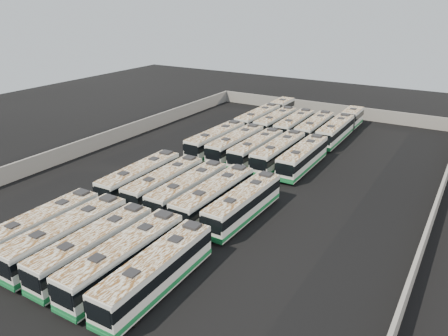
# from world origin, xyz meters

# --- Properties ---
(ground) EXTENTS (140.00, 140.00, 0.00)m
(ground) POSITION_xyz_m (0.00, 0.00, 0.00)
(ground) COLOR black
(ground) RESTS_ON ground
(perimeter_wall) EXTENTS (45.20, 73.20, 2.20)m
(perimeter_wall) POSITION_xyz_m (0.00, 0.00, 1.10)
(perimeter_wall) COLOR slate
(perimeter_wall) RESTS_ON ground
(bus_front_far_left) EXTENTS (2.56, 11.68, 3.29)m
(bus_front_far_left) POSITION_xyz_m (-7.03, -21.23, 1.68)
(bus_front_far_left) COLOR silver
(bus_front_far_left) RESTS_ON ground
(bus_front_left) EXTENTS (2.58, 12.06, 3.40)m
(bus_front_left) POSITION_xyz_m (-3.78, -21.16, 1.74)
(bus_front_left) COLOR silver
(bus_front_left) RESTS_ON ground
(bus_front_center) EXTENTS (2.56, 11.81, 3.32)m
(bus_front_center) POSITION_xyz_m (-0.55, -21.17, 1.70)
(bus_front_center) COLOR silver
(bus_front_center) RESTS_ON ground
(bus_front_right) EXTENTS (2.59, 12.10, 3.41)m
(bus_front_right) POSITION_xyz_m (2.72, -21.08, 1.74)
(bus_front_right) COLOR silver
(bus_front_right) RESTS_ON ground
(bus_front_far_right) EXTENTS (2.79, 11.85, 3.32)m
(bus_front_far_right) POSITION_xyz_m (5.96, -21.14, 1.70)
(bus_front_far_right) COLOR silver
(bus_front_far_right) RESTS_ON ground
(bus_midfront_far_left) EXTENTS (2.78, 11.88, 3.33)m
(bus_midfront_far_left) POSITION_xyz_m (-7.11, -8.05, 1.70)
(bus_midfront_far_left) COLOR silver
(bus_midfront_far_left) RESTS_ON ground
(bus_midfront_left) EXTENTS (2.62, 11.60, 3.26)m
(bus_midfront_left) POSITION_xyz_m (-3.79, -7.85, 1.67)
(bus_midfront_left) COLOR silver
(bus_midfront_left) RESTS_ON ground
(bus_midfront_center) EXTENTS (2.49, 11.66, 3.28)m
(bus_midfront_center) POSITION_xyz_m (-0.51, -7.94, 1.68)
(bus_midfront_center) COLOR silver
(bus_midfront_center) RESTS_ON ground
(bus_midfront_right) EXTENTS (2.67, 12.08, 3.40)m
(bus_midfront_right) POSITION_xyz_m (2.76, -8.05, 1.74)
(bus_midfront_right) COLOR silver
(bus_midfront_right) RESTS_ON ground
(bus_midfront_far_right) EXTENTS (2.66, 11.62, 3.26)m
(bus_midfront_far_right) POSITION_xyz_m (6.01, -7.80, 1.67)
(bus_midfront_far_right) COLOR silver
(bus_midfront_far_right) RESTS_ON ground
(bus_midback_far_left) EXTENTS (2.80, 12.03, 3.38)m
(bus_midback_far_left) POSITION_xyz_m (-7.05, 7.85, 1.73)
(bus_midback_far_left) COLOR silver
(bus_midback_far_left) RESTS_ON ground
(bus_midback_left) EXTENTS (2.62, 11.89, 3.34)m
(bus_midback_left) POSITION_xyz_m (-3.76, 7.80, 1.71)
(bus_midback_left) COLOR silver
(bus_midback_left) RESTS_ON ground
(bus_midback_center) EXTENTS (2.53, 11.63, 3.27)m
(bus_midback_center) POSITION_xyz_m (-0.51, 7.63, 1.67)
(bus_midback_center) COLOR silver
(bus_midback_center) RESTS_ON ground
(bus_midback_right) EXTENTS (2.57, 11.97, 3.37)m
(bus_midback_right) POSITION_xyz_m (2.71, 7.73, 1.72)
(bus_midback_right) COLOR silver
(bus_midback_right) RESTS_ON ground
(bus_midback_far_right) EXTENTS (2.56, 11.79, 3.32)m
(bus_midback_far_right) POSITION_xyz_m (6.04, 7.79, 1.70)
(bus_midback_far_right) COLOR silver
(bus_midback_far_right) RESTS_ON ground
(bus_back_far_left) EXTENTS (2.55, 18.51, 3.36)m
(bus_back_far_left) POSITION_xyz_m (-7.09, 24.23, 1.71)
(bus_back_far_left) COLOR silver
(bus_back_far_left) RESTS_ON ground
(bus_back_left) EXTENTS (2.46, 11.57, 3.26)m
(bus_back_left) POSITION_xyz_m (-3.87, 21.02, 1.67)
(bus_back_left) COLOR silver
(bus_back_left) RESTS_ON ground
(bus_back_center) EXTENTS (2.72, 11.70, 3.28)m
(bus_back_center) POSITION_xyz_m (-0.57, 20.93, 1.68)
(bus_back_center) COLOR silver
(bus_back_center) RESTS_ON ground
(bus_back_right) EXTENTS (2.76, 11.81, 3.31)m
(bus_back_right) POSITION_xyz_m (2.75, 21.05, 1.69)
(bus_back_right) COLOR silver
(bus_back_right) RESTS_ON ground
(bus_back_far_right) EXTENTS (2.73, 18.17, 3.29)m
(bus_back_far_right) POSITION_xyz_m (5.94, 24.26, 1.68)
(bus_back_far_right) COLOR silver
(bus_back_far_right) RESTS_ON ground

